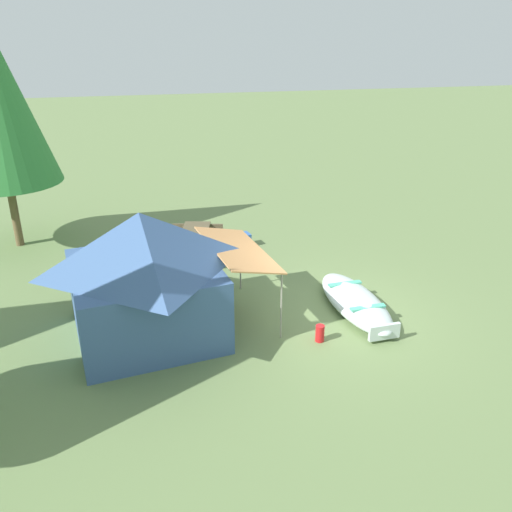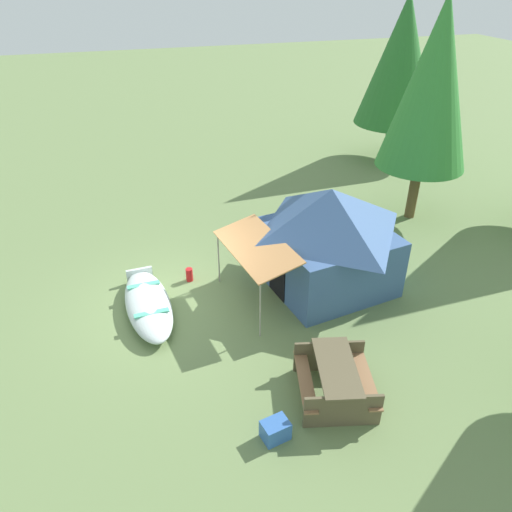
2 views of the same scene
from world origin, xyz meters
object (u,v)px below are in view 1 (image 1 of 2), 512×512
object	(u,v)px
beached_rowboat	(356,302)
fuel_can	(320,333)
canvas_cabin_tent	(144,273)
picnic_table	(195,242)
cooler_box	(242,240)

from	to	relation	value
beached_rowboat	fuel_can	size ratio (longest dim) A/B	8.49
canvas_cabin_tent	fuel_can	size ratio (longest dim) A/B	12.59
picnic_table	fuel_can	size ratio (longest dim) A/B	5.36
beached_rowboat	picnic_table	distance (m)	4.88
cooler_box	picnic_table	bearing A→B (deg)	112.81
canvas_cabin_tent	picnic_table	distance (m)	4.01
canvas_cabin_tent	beached_rowboat	bearing A→B (deg)	-90.72
picnic_table	canvas_cabin_tent	bearing A→B (deg)	159.26
cooler_box	fuel_can	world-z (taller)	cooler_box
picnic_table	fuel_can	world-z (taller)	picnic_table
picnic_table	cooler_box	world-z (taller)	picnic_table
beached_rowboat	fuel_can	distance (m)	1.56
beached_rowboat	canvas_cabin_tent	bearing A→B (deg)	89.28
beached_rowboat	cooler_box	xyz separation A→B (m)	(4.30, 1.75, -0.04)
canvas_cabin_tent	cooler_box	distance (m)	5.21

